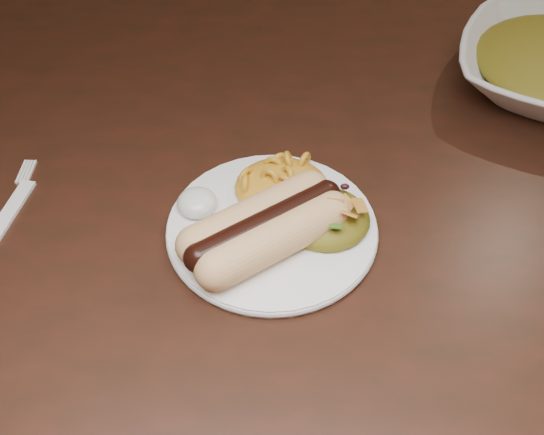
{
  "coord_description": "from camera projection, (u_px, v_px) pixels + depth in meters",
  "views": [
    {
      "loc": [
        0.02,
        -0.49,
        1.21
      ],
      "look_at": [
        0.01,
        -0.08,
        0.77
      ],
      "focal_mm": 42.0,
      "sensor_mm": 36.0,
      "label": 1
    }
  ],
  "objects": [
    {
      "name": "plate",
      "position": [
        272.0,
        228.0,
        0.62
      ],
      "size": [
        0.24,
        0.24,
        0.01
      ],
      "primitive_type": "cylinder",
      "rotation": [
        0.0,
        0.0,
        -0.19
      ],
      "color": "white",
      "rests_on": "table"
    },
    {
      "name": "taco_salad",
      "position": [
        326.0,
        212.0,
        0.6
      ],
      "size": [
        0.09,
        0.08,
        0.04
      ],
      "rotation": [
        0.0,
        0.0,
        0.39
      ],
      "color": "#9F5B1A",
      "rests_on": "plate"
    },
    {
      "name": "hotdog",
      "position": [
        265.0,
        227.0,
        0.58
      ],
      "size": [
        0.13,
        0.14,
        0.04
      ],
      "rotation": [
        0.0,
        0.0,
        0.62
      ],
      "color": "#F8AC71",
      "rests_on": "plate"
    },
    {
      "name": "mac_and_cheese",
      "position": [
        282.0,
        177.0,
        0.63
      ],
      "size": [
        0.1,
        0.09,
        0.04
      ],
      "primitive_type": "ellipsoid",
      "rotation": [
        0.0,
        0.0,
        -0.01
      ],
      "color": "gold",
      "rests_on": "plate"
    },
    {
      "name": "table",
      "position": [
        268.0,
        231.0,
        0.74
      ],
      "size": [
        1.6,
        0.9,
        0.75
      ],
      "color": "#32150E",
      "rests_on": "floor"
    },
    {
      "name": "sour_cream",
      "position": [
        197.0,
        200.0,
        0.62
      ],
      "size": [
        0.05,
        0.05,
        0.02
      ],
      "primitive_type": "ellipsoid",
      "rotation": [
        0.0,
        0.0,
        -0.19
      ],
      "color": "white",
      "rests_on": "plate"
    },
    {
      "name": "fork",
      "position": [
        7.0,
        216.0,
        0.63
      ],
      "size": [
        0.04,
        0.13,
        0.0
      ],
      "primitive_type": "cube",
      "rotation": [
        0.0,
        0.0,
        -0.16
      ],
      "color": "white",
      "rests_on": "table"
    }
  ]
}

